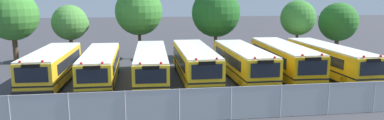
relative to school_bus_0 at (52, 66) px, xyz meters
The scene contains 15 objects.
ground_plane 11.21m from the school_bus_0, ahead, with size 160.00×160.00×0.00m, color #38383D.
school_bus_0 is the anchor object (origin of this frame).
school_bus_1 3.63m from the school_bus_0, ahead, with size 2.52×10.13×2.58m.
school_bus_2 7.51m from the school_bus_0, ahead, with size 2.76×11.66×2.58m.
school_bus_3 11.01m from the school_bus_0, ahead, with size 2.62×10.73×2.68m.
school_bus_4 14.90m from the school_bus_0, ahead, with size 2.71×10.26×2.68m.
school_bus_5 18.49m from the school_bus_0, ahead, with size 2.87×10.82×2.78m.
school_bus_6 22.39m from the school_bus_0, ahead, with size 2.69×11.47×2.65m.
tree_0 10.79m from the school_bus_0, 122.46° to the left, with size 4.89×4.89×7.24m.
tree_1 9.97m from the school_bus_0, 91.40° to the left, with size 3.66×3.58×5.73m.
tree_2 12.34m from the school_bus_0, 55.12° to the left, with size 4.93×4.93×7.46m.
tree_3 17.50m from the school_bus_0, 30.88° to the left, with size 5.10×5.10×7.41m.
tree_4 24.40m from the school_bus_0, 17.74° to the left, with size 3.66×3.66×6.18m.
tree_5 29.93m from the school_bus_0, 17.20° to the left, with size 4.26×4.26×5.89m.
chainlink_fence 15.05m from the school_bus_0, 39.90° to the right, with size 28.36×0.07×1.88m.
Camera 1 is at (-4.26, -27.14, 6.77)m, focal length 32.70 mm.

